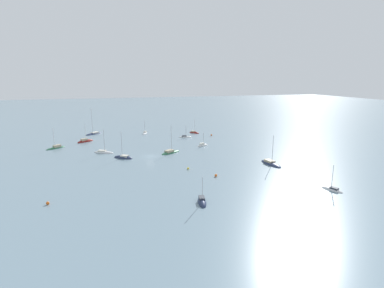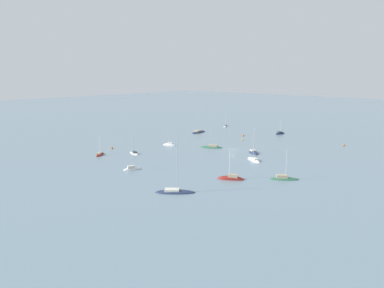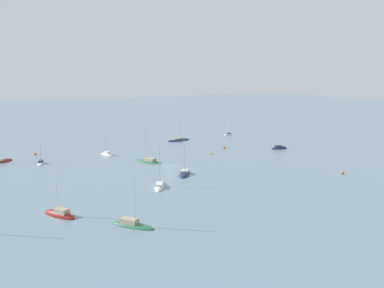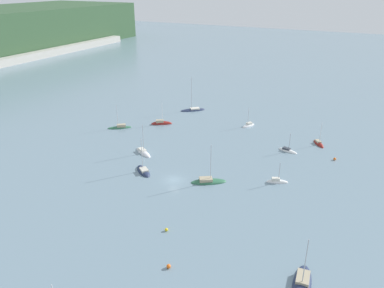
{
  "view_description": "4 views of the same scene",
  "coord_description": "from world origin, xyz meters",
  "px_view_note": "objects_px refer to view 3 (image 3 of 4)",
  "views": [
    {
      "loc": [
        -95.73,
        14.07,
        25.57
      ],
      "look_at": [
        6.37,
        -16.35,
        1.8
      ],
      "focal_mm": 28.0,
      "sensor_mm": 36.0,
      "label": 1
    },
    {
      "loc": [
        103.66,
        75.72,
        26.45
      ],
      "look_at": [
        10.65,
        -9.63,
        2.17
      ],
      "focal_mm": 35.0,
      "sensor_mm": 36.0,
      "label": 2
    },
    {
      "loc": [
        39.69,
        83.28,
        22.67
      ],
      "look_at": [
        -15.22,
        -15.68,
        2.02
      ],
      "focal_mm": 35.0,
      "sensor_mm": 36.0,
      "label": 3
    },
    {
      "loc": [
        -66.01,
        -38.09,
        42.73
      ],
      "look_at": [
        17.76,
        4.28,
        1.37
      ],
      "focal_mm": 35.0,
      "sensor_mm": 36.0,
      "label": 4
    }
  ],
  "objects_px": {
    "sailboat_0": "(160,186)",
    "sailboat_3": "(41,163)",
    "sailboat_4": "(3,162)",
    "mooring_buoy_1": "(342,173)",
    "mooring_buoy_2": "(211,153)",
    "sailboat_10": "(60,215)",
    "sailboat_8": "(279,149)",
    "sailboat_1": "(107,155)",
    "mooring_buoy_3": "(224,147)",
    "sailboat_9": "(132,225)",
    "sailboat_2": "(178,140)",
    "sailboat_11": "(228,135)",
    "mooring_buoy_0": "(35,154)",
    "sailboat_12": "(148,162)",
    "sailboat_6": "(184,174)"
  },
  "relations": [
    {
      "from": "sailboat_10",
      "to": "mooring_buoy_3",
      "type": "relative_size",
      "value": 11.55
    },
    {
      "from": "sailboat_2",
      "to": "sailboat_10",
      "type": "bearing_deg",
      "value": -137.69
    },
    {
      "from": "sailboat_12",
      "to": "sailboat_10",
      "type": "bearing_deg",
      "value": 104.53
    },
    {
      "from": "sailboat_3",
      "to": "mooring_buoy_2",
      "type": "xyz_separation_m",
      "value": [
        -45.31,
        11.53,
        0.22
      ]
    },
    {
      "from": "sailboat_0",
      "to": "sailboat_4",
      "type": "distance_m",
      "value": 49.32
    },
    {
      "from": "mooring_buoy_1",
      "to": "mooring_buoy_3",
      "type": "distance_m",
      "value": 40.12
    },
    {
      "from": "sailboat_6",
      "to": "sailboat_3",
      "type": "bearing_deg",
      "value": -98.49
    },
    {
      "from": "sailboat_9",
      "to": "mooring_buoy_0",
      "type": "relative_size",
      "value": 11.75
    },
    {
      "from": "sailboat_2",
      "to": "sailboat_8",
      "type": "height_order",
      "value": "sailboat_2"
    },
    {
      "from": "sailboat_12",
      "to": "sailboat_3",
      "type": "bearing_deg",
      "value": 32.07
    },
    {
      "from": "sailboat_6",
      "to": "sailboat_12",
      "type": "distance_m",
      "value": 16.37
    },
    {
      "from": "sailboat_10",
      "to": "mooring_buoy_3",
      "type": "height_order",
      "value": "sailboat_10"
    },
    {
      "from": "sailboat_3",
      "to": "sailboat_11",
      "type": "relative_size",
      "value": 0.89
    },
    {
      "from": "sailboat_8",
      "to": "mooring_buoy_3",
      "type": "distance_m",
      "value": 17.32
    },
    {
      "from": "sailboat_0",
      "to": "sailboat_3",
      "type": "xyz_separation_m",
      "value": [
        18.64,
        -34.41,
        -0.0
      ]
    },
    {
      "from": "sailboat_10",
      "to": "sailboat_8",
      "type": "bearing_deg",
      "value": -100.77
    },
    {
      "from": "sailboat_0",
      "to": "mooring_buoy_3",
      "type": "relative_size",
      "value": 12.47
    },
    {
      "from": "sailboat_1",
      "to": "mooring_buoy_3",
      "type": "height_order",
      "value": "sailboat_1"
    },
    {
      "from": "sailboat_8",
      "to": "mooring_buoy_3",
      "type": "height_order",
      "value": "sailboat_8"
    },
    {
      "from": "sailboat_11",
      "to": "mooring_buoy_3",
      "type": "height_order",
      "value": "sailboat_11"
    },
    {
      "from": "sailboat_3",
      "to": "mooring_buoy_1",
      "type": "xyz_separation_m",
      "value": [
        -60.31,
        45.83,
        0.25
      ]
    },
    {
      "from": "sailboat_8",
      "to": "sailboat_9",
      "type": "distance_m",
      "value": 71.72
    },
    {
      "from": "sailboat_9",
      "to": "mooring_buoy_3",
      "type": "distance_m",
      "value": 65.09
    },
    {
      "from": "mooring_buoy_0",
      "to": "sailboat_4",
      "type": "bearing_deg",
      "value": 32.38
    },
    {
      "from": "sailboat_6",
      "to": "sailboat_1",
      "type": "bearing_deg",
      "value": -125.3
    },
    {
      "from": "sailboat_4",
      "to": "sailboat_12",
      "type": "bearing_deg",
      "value": -63.7
    },
    {
      "from": "sailboat_3",
      "to": "sailboat_2",
      "type": "bearing_deg",
      "value": -58.9
    },
    {
      "from": "sailboat_6",
      "to": "sailboat_9",
      "type": "distance_m",
      "value": 31.15
    },
    {
      "from": "sailboat_4",
      "to": "mooring_buoy_1",
      "type": "bearing_deg",
      "value": -71.83
    },
    {
      "from": "mooring_buoy_3",
      "to": "sailboat_3",
      "type": "bearing_deg",
      "value": -6.69
    },
    {
      "from": "sailboat_9",
      "to": "sailboat_2",
      "type": "bearing_deg",
      "value": 110.1
    },
    {
      "from": "sailboat_8",
      "to": "sailboat_2",
      "type": "bearing_deg",
      "value": 136.84
    },
    {
      "from": "sailboat_2",
      "to": "sailboat_10",
      "type": "xyz_separation_m",
      "value": [
        49.93,
        55.17,
        0.02
      ]
    },
    {
      "from": "sailboat_12",
      "to": "mooring_buoy_2",
      "type": "height_order",
      "value": "sailboat_12"
    },
    {
      "from": "mooring_buoy_3",
      "to": "sailboat_8",
      "type": "bearing_deg",
      "value": 149.32
    },
    {
      "from": "sailboat_8",
      "to": "mooring_buoy_3",
      "type": "xyz_separation_m",
      "value": [
        14.89,
        -8.84,
        0.27
      ]
    },
    {
      "from": "sailboat_0",
      "to": "sailboat_2",
      "type": "bearing_deg",
      "value": -0.84
    },
    {
      "from": "sailboat_0",
      "to": "sailboat_3",
      "type": "relative_size",
      "value": 1.51
    },
    {
      "from": "sailboat_1",
      "to": "mooring_buoy_1",
      "type": "distance_m",
      "value": 63.76
    },
    {
      "from": "sailboat_0",
      "to": "sailboat_12",
      "type": "distance_m",
      "value": 23.16
    },
    {
      "from": "mooring_buoy_1",
      "to": "mooring_buoy_2",
      "type": "height_order",
      "value": "mooring_buoy_1"
    },
    {
      "from": "sailboat_9",
      "to": "sailboat_10",
      "type": "xyz_separation_m",
      "value": [
        8.95,
        -9.82,
        -0.03
      ]
    },
    {
      "from": "mooring_buoy_1",
      "to": "mooring_buoy_2",
      "type": "xyz_separation_m",
      "value": [
        15.0,
        -34.3,
        -0.03
      ]
    },
    {
      "from": "sailboat_0",
      "to": "mooring_buoy_3",
      "type": "bearing_deg",
      "value": -21.05
    },
    {
      "from": "sailboat_11",
      "to": "mooring_buoy_1",
      "type": "distance_m",
      "value": 62.77
    },
    {
      "from": "sailboat_1",
      "to": "sailboat_10",
      "type": "relative_size",
      "value": 0.7
    },
    {
      "from": "sailboat_3",
      "to": "sailboat_9",
      "type": "bearing_deg",
      "value": -157.78
    },
    {
      "from": "sailboat_1",
      "to": "sailboat_3",
      "type": "height_order",
      "value": "sailboat_3"
    },
    {
      "from": "sailboat_3",
      "to": "sailboat_9",
      "type": "distance_m",
      "value": 51.68
    },
    {
      "from": "sailboat_0",
      "to": "sailboat_1",
      "type": "height_order",
      "value": "sailboat_0"
    }
  ]
}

